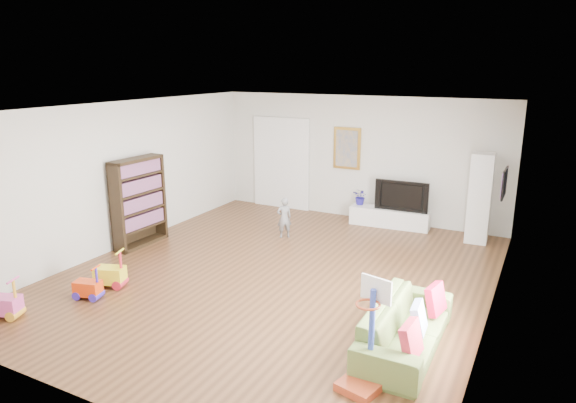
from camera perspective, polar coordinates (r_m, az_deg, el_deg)
The scene contains 25 objects.
floor at distance 8.49m, azimuth -1.26°, elevation -8.15°, with size 6.50×7.50×0.00m, color brown.
ceiling at distance 7.83m, azimuth -1.37°, elevation 10.34°, with size 6.50×7.50×0.00m, color white.
wall_back at distance 11.41m, azimuth 7.79°, elevation 4.82°, with size 6.50×0.00×2.70m, color beige.
wall_front at distance 5.25m, azimuth -21.57°, elevation -8.27°, with size 6.50×0.00×2.70m, color silver.
wall_left at distance 9.99m, azimuth -17.91°, elevation 2.79°, with size 0.00×7.50×2.70m, color white.
wall_right at distance 7.14m, azimuth 22.24°, elevation -2.28°, with size 0.00×7.50×2.70m, color silver.
navy_accent at distance 8.39m, azimuth 23.44°, elevation 3.56°, with size 0.01×3.20×1.70m, color black.
olive_wainscot at distance 8.73m, azimuth 22.53°, elevation -5.15°, with size 0.01×3.20×1.00m, color brown.
doorway at distance 12.19m, azimuth -0.77°, elevation 4.17°, with size 1.45×0.06×2.10m, color white.
painting_back at distance 11.43m, azimuth 6.58°, elevation 5.89°, with size 0.62×0.06×0.92m, color gold.
artwork_right at distance 8.65m, azimuth 22.92°, elevation 1.89°, with size 0.04×0.56×0.46m, color #7F3F8C.
media_console at distance 11.11m, azimuth 11.22°, elevation -1.74°, with size 1.66×0.42×0.39m, color white.
tall_cabinet at distance 10.42m, azimuth 20.53°, elevation 0.33°, with size 0.41×0.41×1.74m, color white.
bookshelf at distance 10.02m, azimuth -16.23°, elevation -0.07°, with size 0.30×1.15×1.67m, color black.
sofa at distance 6.49m, azimuth 12.94°, elevation -13.40°, with size 1.96×0.77×0.57m, color olive.
basketball_hoop at distance 5.55m, azimuth 8.49°, elevation -14.60°, with size 0.42×0.51×1.21m, color #AE3F20.
ride_on_yellow at distance 8.41m, azimuth -19.23°, elevation -7.05°, with size 0.45×0.28×0.60m, color yellow.
ride_on_orange at distance 8.14m, azimuth -21.41°, elevation -8.35°, with size 0.38×0.24×0.51m, color #E93D0D.
ride_on_pink at distance 8.02m, azimuth -29.09°, elevation -9.36°, with size 0.42×0.26×0.57m, color #E750A5.
child at distance 10.14m, azimuth -0.42°, elevation -1.81°, with size 0.30×0.19×0.81m, color slate.
tv at distance 10.95m, azimuth 12.62°, elevation 0.72°, with size 1.11×0.15×0.64m, color black.
vase_plant at distance 11.22m, azimuth 8.09°, elevation 0.55°, with size 0.32×0.28×0.36m, color navy.
pillow_left at distance 5.89m, azimuth 13.54°, elevation -14.75°, with size 0.10×0.38×0.38m, color #CA2A40.
pillow_center at distance 6.36m, azimuth 14.35°, elevation -12.43°, with size 0.09×0.35×0.35m, color white.
pillow_right at distance 6.88m, azimuth 16.10°, elevation -10.38°, with size 0.10×0.37×0.37m, color red.
Camera 1 is at (3.76, -6.84, 3.33)m, focal length 32.00 mm.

